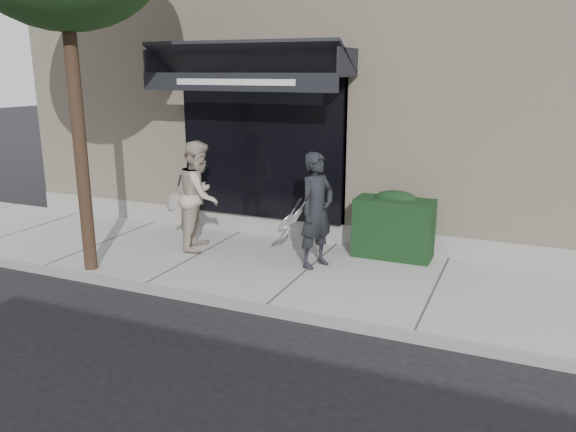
% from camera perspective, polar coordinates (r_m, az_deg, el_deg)
% --- Properties ---
extents(ground, '(80.00, 80.00, 0.00)m').
position_cam_1_polar(ground, '(9.01, 1.90, -6.20)').
color(ground, black).
rests_on(ground, ground).
extents(sidewalk, '(20.00, 3.00, 0.12)m').
position_cam_1_polar(sidewalk, '(8.99, 1.90, -5.84)').
color(sidewalk, '#9B9B95').
rests_on(sidewalk, ground).
extents(curb, '(20.00, 0.10, 0.14)m').
position_cam_1_polar(curb, '(7.67, -2.40, -9.49)').
color(curb, gray).
rests_on(curb, ground).
extents(building_facade, '(14.30, 8.04, 5.64)m').
position_cam_1_polar(building_facade, '(13.18, 10.08, 12.37)').
color(building_facade, beige).
rests_on(building_facade, ground).
extents(hedge, '(1.30, 0.70, 1.14)m').
position_cam_1_polar(hedge, '(9.65, 10.77, -0.93)').
color(hedge, black).
rests_on(hedge, sidewalk).
extents(pedestrian_front, '(0.87, 0.86, 1.85)m').
position_cam_1_polar(pedestrian_front, '(8.89, 2.91, 0.56)').
color(pedestrian_front, black).
rests_on(pedestrian_front, sidewalk).
extents(pedestrian_back, '(0.96, 1.09, 1.91)m').
position_cam_1_polar(pedestrian_back, '(9.95, -8.98, 2.10)').
color(pedestrian_back, '#C0AC9A').
rests_on(pedestrian_back, sidewalk).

